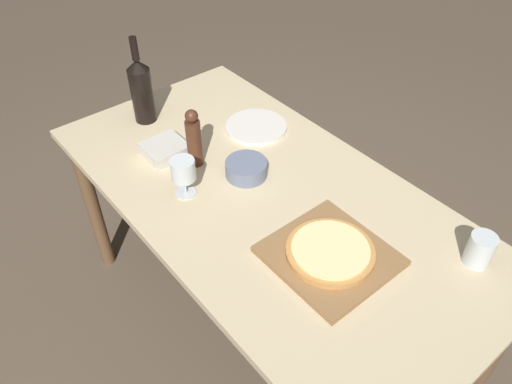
# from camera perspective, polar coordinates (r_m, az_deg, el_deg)

# --- Properties ---
(ground_plane) EXTENTS (12.00, 12.00, 0.00)m
(ground_plane) POSITION_cam_1_polar(r_m,az_deg,el_deg) (2.27, 0.91, -14.79)
(ground_plane) COLOR brown
(dining_table) EXTENTS (0.84, 1.64, 0.77)m
(dining_table) POSITION_cam_1_polar(r_m,az_deg,el_deg) (1.74, 1.14, -2.50)
(dining_table) COLOR #CCB78E
(dining_table) RESTS_ON ground_plane
(cutting_board) EXTENTS (0.33, 0.34, 0.02)m
(cutting_board) POSITION_cam_1_polar(r_m,az_deg,el_deg) (1.49, 8.41, -7.22)
(cutting_board) COLOR olive
(cutting_board) RESTS_ON dining_table
(pizza) EXTENTS (0.26, 0.26, 0.02)m
(pizza) POSITION_cam_1_polar(r_m,az_deg,el_deg) (1.48, 8.48, -6.70)
(pizza) COLOR #C68947
(pizza) RESTS_ON cutting_board
(wine_bottle) EXTENTS (0.09, 0.09, 0.35)m
(wine_bottle) POSITION_cam_1_polar(r_m,az_deg,el_deg) (2.01, -12.97, 11.34)
(wine_bottle) COLOR black
(wine_bottle) RESTS_ON dining_table
(pepper_mill) EXTENTS (0.05, 0.05, 0.22)m
(pepper_mill) POSITION_cam_1_polar(r_m,az_deg,el_deg) (1.75, -7.12, 6.03)
(pepper_mill) COLOR #4C2819
(pepper_mill) RESTS_ON dining_table
(wine_glass) EXTENTS (0.08, 0.08, 0.14)m
(wine_glass) POSITION_cam_1_polar(r_m,az_deg,el_deg) (1.63, -8.33, 2.40)
(wine_glass) COLOR silver
(wine_glass) RESTS_ON dining_table
(small_bowl) EXTENTS (0.15, 0.15, 0.06)m
(small_bowl) POSITION_cam_1_polar(r_m,az_deg,el_deg) (1.74, -1.12, 2.69)
(small_bowl) COLOR slate
(small_bowl) RESTS_ON dining_table
(drinking_tumbler) EXTENTS (0.08, 0.08, 0.10)m
(drinking_tumbler) POSITION_cam_1_polar(r_m,az_deg,el_deg) (1.57, 24.22, -6.03)
(drinking_tumbler) COLOR silver
(drinking_tumbler) RESTS_ON dining_table
(dinner_plate) EXTENTS (0.24, 0.24, 0.01)m
(dinner_plate) POSITION_cam_1_polar(r_m,az_deg,el_deg) (1.98, 0.01, 7.48)
(dinner_plate) COLOR silver
(dinner_plate) RESTS_ON dining_table
(food_container) EXTENTS (0.15, 0.14, 0.05)m
(food_container) POSITION_cam_1_polar(r_m,az_deg,el_deg) (1.86, -10.36, 4.81)
(food_container) COLOR beige
(food_container) RESTS_ON dining_table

